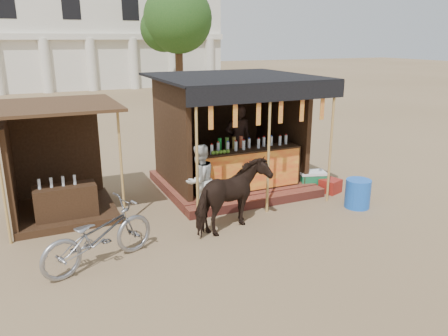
% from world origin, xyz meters
% --- Properties ---
extents(ground, '(120.00, 120.00, 0.00)m').
position_xyz_m(ground, '(0.00, 0.00, 0.00)').
color(ground, '#846B4C').
rests_on(ground, ground).
extents(main_stall, '(3.60, 3.61, 2.78)m').
position_xyz_m(main_stall, '(1.02, 3.36, 1.03)').
color(main_stall, brown).
rests_on(main_stall, ground).
extents(secondary_stall, '(2.40, 2.40, 2.38)m').
position_xyz_m(secondary_stall, '(-3.17, 3.24, 0.85)').
color(secondary_stall, '#372214').
rests_on(secondary_stall, ground).
extents(cow, '(1.80, 1.32, 1.39)m').
position_xyz_m(cow, '(-0.09, 1.00, 0.69)').
color(cow, black).
rests_on(cow, ground).
extents(motorbike, '(2.13, 1.38, 1.06)m').
position_xyz_m(motorbike, '(-2.67, 0.69, 0.53)').
color(motorbike, gray).
rests_on(motorbike, ground).
extents(bystander, '(0.93, 0.85, 1.53)m').
position_xyz_m(bystander, '(-0.37, 2.00, 0.77)').
color(bystander, silver).
rests_on(bystander, ground).
extents(blue_barrel, '(0.66, 0.66, 0.64)m').
position_xyz_m(blue_barrel, '(2.96, 0.96, 0.32)').
color(blue_barrel, blue).
rests_on(blue_barrel, ground).
extents(red_crate, '(0.56, 0.54, 0.33)m').
position_xyz_m(red_crate, '(3.03, 2.00, 0.16)').
color(red_crate, maroon).
rests_on(red_crate, ground).
extents(cooler, '(0.74, 0.61, 0.46)m').
position_xyz_m(cooler, '(2.75, 2.38, 0.23)').
color(cooler, '#19713F').
rests_on(cooler, ground).
extents(background_building, '(26.00, 7.45, 8.18)m').
position_xyz_m(background_building, '(-2.00, 29.94, 3.98)').
color(background_building, silver).
rests_on(background_building, ground).
extents(tree, '(4.50, 4.40, 7.00)m').
position_xyz_m(tree, '(5.81, 22.14, 4.63)').
color(tree, '#382314').
rests_on(tree, ground).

